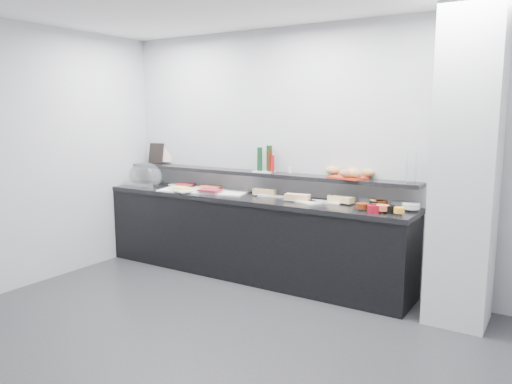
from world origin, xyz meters
The scene contains 55 objects.
ground centered at (0.00, 0.00, 0.00)m, with size 5.00×5.00×0.00m, color #2D2D30.
back_wall centered at (0.00, 2.00, 1.35)m, with size 5.00×0.02×2.70m, color #ABACB2.
column centered at (1.50, 1.65, 1.35)m, with size 0.50×0.50×2.70m, color silver.
buffet_cabinet centered at (-0.70, 1.70, 0.42)m, with size 3.60×0.60×0.85m, color black.
counter_top centered at (-0.70, 1.70, 0.88)m, with size 3.62×0.62×0.05m, color black.
wall_shelf centered at (-0.70, 1.88, 1.13)m, with size 3.60×0.25×0.04m, color black.
cloche_base centered at (-2.26, 1.69, 0.92)m, with size 0.42×0.28×0.04m, color silver.
cloche_dome centered at (-2.21, 1.67, 1.03)m, with size 0.50×0.33×0.34m, color white.
linen_runner centered at (-1.32, 1.74, 0.91)m, with size 1.04×0.49×0.01m, color white.
platter_meat_a centered at (-1.77, 1.81, 0.92)m, with size 0.26×0.17×0.01m, color white.
food_meat_a centered at (-1.68, 1.82, 0.94)m, with size 0.21×0.13×0.02m, color maroon.
platter_salmon centered at (-1.38, 1.79, 0.92)m, with size 0.26×0.17×0.01m, color silver.
food_salmon centered at (-1.31, 1.81, 0.94)m, with size 0.23×0.15×0.02m, color #D2532B.
platter_cheese centered at (-1.49, 1.54, 0.92)m, with size 0.34×0.22×0.01m, color silver.
food_cheese centered at (-1.51, 1.54, 0.94)m, with size 0.22×0.14×0.02m, color #FFEA63.
platter_meat_b centered at (-1.17, 1.62, 0.92)m, with size 0.26×0.18×0.01m, color white.
food_meat_b centered at (-1.15, 1.59, 0.94)m, with size 0.25×0.16×0.02m, color maroon.
sandwich_plate_left centered at (-0.47, 1.83, 0.91)m, with size 0.33×0.14×0.01m, color white.
sandwich_food_left centered at (-0.56, 1.80, 0.94)m, with size 0.25×0.10×0.06m, color tan.
tongs_left centered at (-0.57, 1.73, 0.92)m, with size 0.01×0.01×0.16m, color silver.
sandwich_plate_mid centered at (-0.02, 1.70, 0.91)m, with size 0.38×0.16×0.01m, color white.
sandwich_food_mid centered at (-0.10, 1.69, 0.94)m, with size 0.25×0.10×0.06m, color tan.
tongs_mid centered at (-0.14, 1.59, 0.92)m, with size 0.01×0.01×0.16m, color silver.
sandwich_plate_right centered at (0.18, 1.78, 0.91)m, with size 0.32×0.14×0.01m, color white.
sandwich_food_right centered at (0.33, 1.81, 0.94)m, with size 0.27×0.10×0.06m, color #DFBF75.
tongs_right centered at (0.19, 1.71, 0.92)m, with size 0.01×0.01×0.16m, color silver.
bowl_glass_fruit centered at (0.60, 1.83, 0.94)m, with size 0.18×0.18×0.07m, color silver.
fill_glass_fruit centered at (0.70, 1.81, 0.95)m, with size 0.14×0.14×0.05m, color orange.
bowl_black_jam centered at (0.69, 1.79, 0.94)m, with size 0.12×0.12×0.07m, color black.
fill_black_jam centered at (0.74, 1.80, 0.95)m, with size 0.12×0.12×0.05m, color #4F1C0B.
bowl_glass_cream centered at (0.92, 1.83, 0.94)m, with size 0.19×0.19×0.07m, color white.
fill_glass_cream centered at (1.02, 1.80, 0.95)m, with size 0.16×0.16×0.05m, color silver.
bowl_red_jam centered at (0.76, 1.55, 0.94)m, with size 0.13×0.13×0.07m, color maroon.
fill_red_jam centered at (0.64, 1.57, 0.95)m, with size 0.12×0.12×0.05m, color #5E230D.
bowl_glass_salmon centered at (0.77, 1.59, 0.94)m, with size 0.15×0.15×0.07m, color white.
fill_glass_salmon centered at (0.83, 1.58, 0.95)m, with size 0.12×0.12×0.05m, color #E76638.
bowl_black_fruit centered at (0.88, 1.60, 0.94)m, with size 0.11×0.11×0.07m, color black.
fill_black_fruit centered at (0.99, 1.55, 0.95)m, with size 0.09×0.09×0.05m, color #F9A621.
framed_print centered at (-2.28, 1.95, 1.28)m, with size 0.20×0.02×0.26m, color black.
print_art centered at (-2.17, 1.99, 1.28)m, with size 0.20×0.00×0.22m, color #D9A69C.
condiment_tray centered at (-0.62, 1.88, 1.16)m, with size 0.23×0.14×0.01m, color silver.
bottle_green_a centered at (-0.67, 1.88, 1.29)m, with size 0.06×0.06×0.26m, color #0E3519.
bottle_brown centered at (-0.54, 1.88, 1.28)m, with size 0.05×0.05×0.24m, color #3D1B0B.
bottle_green_b centered at (-0.59, 1.94, 1.30)m, with size 0.06×0.06×0.28m, color #0E3312.
bottle_hot centered at (-0.50, 1.87, 1.25)m, with size 0.04×0.04×0.18m, color #AD0C13.
shaker_salt centered at (-0.51, 1.89, 1.20)m, with size 0.03×0.03×0.07m, color silver.
shaker_pepper centered at (-0.28, 1.87, 1.20)m, with size 0.03×0.03×0.07m, color white.
bread_tray centered at (0.37, 1.87, 1.16)m, with size 0.35×0.24×0.02m, color #B12D13.
bread_roll_nw centered at (0.16, 1.96, 1.21)m, with size 0.14×0.09×0.08m, color tan.
bread_roll_n centered at (0.38, 1.96, 1.21)m, with size 0.14×0.09×0.08m, color #D88752.
bread_roll_ne centered at (0.54, 1.96, 1.21)m, with size 0.14×0.09×0.08m, color #AB7F41.
bread_roll_sw centered at (0.39, 1.78, 1.21)m, with size 0.13×0.08×0.08m, color #AC6B41.
bread_roll_s centered at (0.43, 1.82, 1.21)m, with size 0.15×0.09×0.08m, color #D8A752.
bread_roll_se centered at (0.49, 1.80, 1.21)m, with size 0.12×0.08×0.08m, color #AC7141.
carafe centered at (0.99, 1.88, 1.30)m, with size 0.10×0.10×0.30m, color white.
Camera 1 is at (2.22, -2.79, 1.81)m, focal length 35.00 mm.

